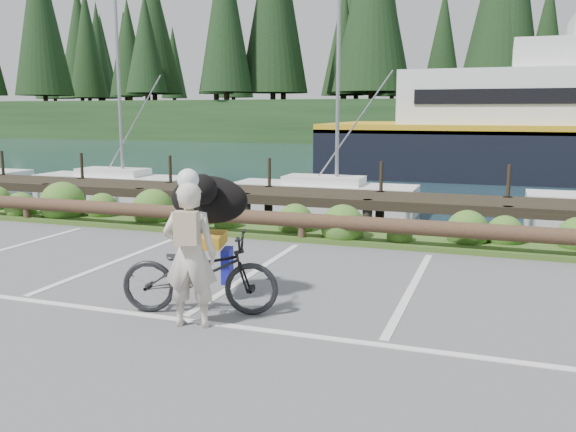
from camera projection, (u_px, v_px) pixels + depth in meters
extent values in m
plane|color=#535255|center=(195.00, 310.00, 8.17)|extent=(72.00, 72.00, 0.00)
plane|color=#162C36|center=(457.00, 156.00, 52.98)|extent=(160.00, 160.00, 0.00)
cube|color=#3D5B21|center=(312.00, 233.00, 13.09)|extent=(34.00, 1.60, 0.10)
imported|color=black|center=(200.00, 273.00, 7.98)|extent=(2.19, 1.22, 1.09)
imported|color=beige|center=(190.00, 255.00, 7.44)|extent=(0.75, 0.59, 1.81)
ellipsoid|color=black|center=(209.00, 200.00, 8.48)|extent=(0.84, 1.26, 0.67)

